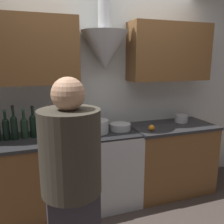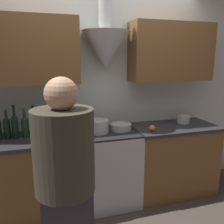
% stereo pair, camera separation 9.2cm
% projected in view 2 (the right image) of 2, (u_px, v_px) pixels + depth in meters
% --- Properties ---
extents(ground_plane, '(12.00, 12.00, 0.00)m').
position_uv_depth(ground_plane, '(117.00, 215.00, 2.66)').
color(ground_plane, '#423833').
extents(wall_back, '(8.40, 0.54, 2.60)m').
position_uv_depth(wall_back, '(101.00, 80.00, 2.88)').
color(wall_back, silver).
rests_on(wall_back, ground_plane).
extents(counter_left, '(1.25, 0.62, 0.89)m').
position_uv_depth(counter_left, '(28.00, 178.00, 2.59)').
color(counter_left, brown).
rests_on(counter_left, ground_plane).
extents(counter_right, '(1.08, 0.62, 0.89)m').
position_uv_depth(counter_right, '(172.00, 158.00, 3.09)').
color(counter_right, brown).
rests_on(counter_right, ground_plane).
extents(stove_range, '(0.64, 0.60, 0.89)m').
position_uv_depth(stove_range, '(110.00, 166.00, 2.85)').
color(stove_range, '#B7BABC').
rests_on(stove_range, ground_plane).
extents(wine_bottle_4, '(0.07, 0.07, 0.32)m').
position_uv_depth(wine_bottle_4, '(7.00, 127.00, 2.47)').
color(wine_bottle_4, black).
rests_on(wine_bottle_4, counter_left).
extents(wine_bottle_5, '(0.07, 0.07, 0.36)m').
position_uv_depth(wine_bottle_5, '(15.00, 125.00, 2.47)').
color(wine_bottle_5, black).
rests_on(wine_bottle_5, counter_left).
extents(wine_bottle_6, '(0.08, 0.08, 0.32)m').
position_uv_depth(wine_bottle_6, '(25.00, 126.00, 2.52)').
color(wine_bottle_6, black).
rests_on(wine_bottle_6, counter_left).
extents(wine_bottle_7, '(0.07, 0.07, 0.34)m').
position_uv_depth(wine_bottle_7, '(34.00, 124.00, 2.55)').
color(wine_bottle_7, black).
rests_on(wine_bottle_7, counter_left).
extents(wine_bottle_8, '(0.07, 0.07, 0.31)m').
position_uv_depth(wine_bottle_8, '(43.00, 124.00, 2.57)').
color(wine_bottle_8, black).
rests_on(wine_bottle_8, counter_left).
extents(wine_bottle_9, '(0.08, 0.08, 0.34)m').
position_uv_depth(wine_bottle_9, '(51.00, 123.00, 2.59)').
color(wine_bottle_9, black).
rests_on(wine_bottle_9, counter_left).
extents(stock_pot, '(0.25, 0.25, 0.15)m').
position_uv_depth(stock_pot, '(98.00, 126.00, 2.69)').
color(stock_pot, '#B7BABC').
rests_on(stock_pot, stove_range).
extents(mixing_bowl, '(0.24, 0.24, 0.08)m').
position_uv_depth(mixing_bowl, '(121.00, 127.00, 2.80)').
color(mixing_bowl, '#B7BABC').
rests_on(mixing_bowl, stove_range).
extents(orange_fruit, '(0.07, 0.07, 0.07)m').
position_uv_depth(orange_fruit, '(152.00, 128.00, 2.75)').
color(orange_fruit, orange).
rests_on(orange_fruit, counter_right).
extents(saucepan, '(0.17, 0.17, 0.10)m').
position_uv_depth(saucepan, '(183.00, 119.00, 3.11)').
color(saucepan, '#B7BABC').
rests_on(saucepan, counter_right).
extents(person_foreground_left, '(0.38, 0.38, 1.61)m').
position_uv_depth(person_foreground_left, '(66.00, 191.00, 1.53)').
color(person_foreground_left, '#38333D').
rests_on(person_foreground_left, ground_plane).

